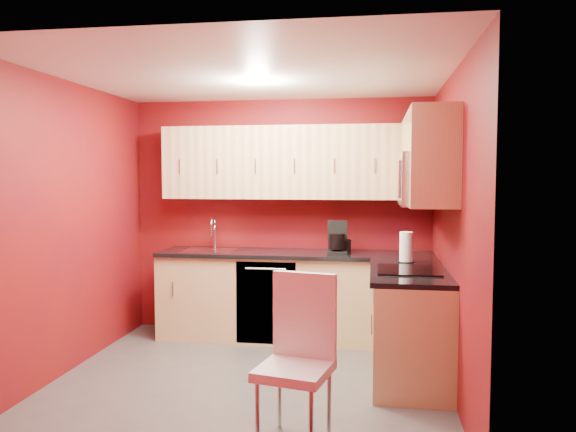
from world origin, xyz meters
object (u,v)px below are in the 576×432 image
(paper_towel, at_px, (406,247))
(dining_chair, at_px, (294,361))
(napkin_holder, at_px, (344,246))
(microwave, at_px, (424,179))
(coffee_maker, at_px, (337,238))
(sink, at_px, (210,247))

(paper_towel, distance_m, dining_chair, 1.95)
(napkin_holder, bearing_deg, microwave, -56.75)
(napkin_holder, relative_size, dining_chair, 0.12)
(coffee_maker, distance_m, paper_towel, 0.79)
(sink, relative_size, coffee_maker, 1.59)
(coffee_maker, relative_size, paper_towel, 1.19)
(napkin_holder, relative_size, paper_towel, 0.46)
(sink, distance_m, napkin_holder, 1.40)
(microwave, xyz_separation_m, paper_towel, (-0.11, 0.46, -0.61))
(sink, bearing_deg, coffee_maker, -3.88)
(sink, bearing_deg, microwave, -25.60)
(microwave, bearing_deg, coffee_maker, 129.64)
(sink, height_order, paper_towel, sink)
(microwave, relative_size, paper_towel, 2.76)
(coffee_maker, distance_m, dining_chair, 2.24)
(microwave, relative_size, dining_chair, 0.72)
(sink, relative_size, napkin_holder, 4.09)
(microwave, height_order, dining_chair, microwave)
(napkin_holder, distance_m, paper_towel, 0.85)
(paper_towel, bearing_deg, dining_chair, -114.33)
(microwave, distance_m, napkin_holder, 1.44)
(dining_chair, bearing_deg, sink, 130.46)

